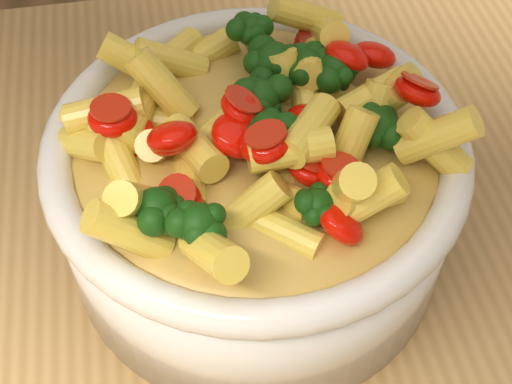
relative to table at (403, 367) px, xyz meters
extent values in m
cube|color=#A97D48|center=(0.00, 0.00, 0.08)|extent=(1.20, 0.80, 0.04)
cylinder|color=silver|center=(-0.11, 0.07, 0.15)|extent=(0.27, 0.27, 0.10)
ellipsoid|color=silver|center=(-0.11, 0.07, 0.12)|extent=(0.24, 0.24, 0.04)
torus|color=silver|center=(-0.11, 0.07, 0.21)|extent=(0.27, 0.27, 0.02)
ellipsoid|color=#EFBA51|center=(-0.11, 0.07, 0.21)|extent=(0.23, 0.23, 0.03)
camera|label=1|loc=(-0.16, -0.23, 0.54)|focal=50.00mm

